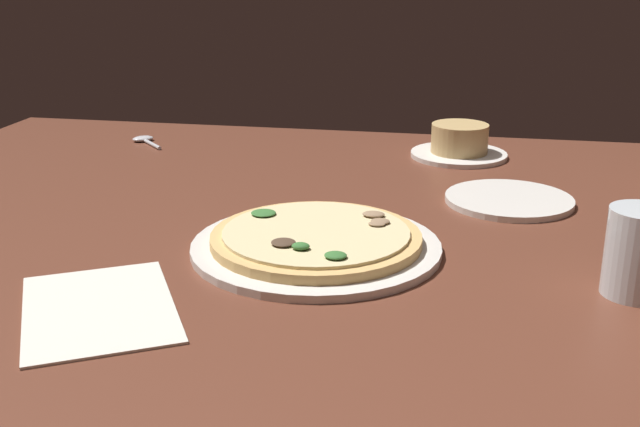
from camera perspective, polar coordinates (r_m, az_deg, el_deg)
The scene contains 7 objects.
dining_table at distance 104.94cm, azimuth 0.26°, elevation -1.67°, with size 150.00×110.00×4.00cm, color brown.
pizza_main at distance 94.07cm, azimuth -0.29°, elevation -2.08°, with size 30.24×30.24×3.36cm.
ramekin_on_saucer at distance 138.87cm, azimuth 10.15°, elevation 5.06°, with size 16.78×16.78×5.82cm.
water_glass at distance 87.95cm, azimuth 22.22°, elevation -3.06°, with size 6.90×6.90×9.46cm.
side_plate at distance 115.33cm, azimuth 13.65°, elevation 0.98°, with size 18.25×18.25×0.90cm, color silver.
paper_menu at distance 82.66cm, azimuth -15.86°, elevation -6.68°, with size 14.72×20.50×0.30cm, color silver.
spoon at distance 151.27cm, azimuth -12.67°, elevation 5.27°, with size 8.41×8.57×1.00cm.
Camera 1 is at (18.12, -96.61, 38.75)cm, focal length 43.77 mm.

